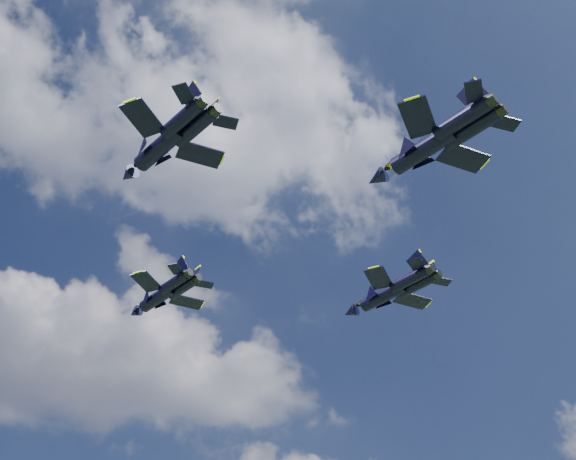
{
  "coord_description": "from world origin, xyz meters",
  "views": [
    {
      "loc": [
        -1.5,
        -65.06,
        3.12
      ],
      "look_at": [
        7.2,
        -0.89,
        56.41
      ],
      "focal_mm": 45.0,
      "sensor_mm": 36.0,
      "label": 1
    }
  ],
  "objects_px": {
    "jet_lead": "(156,299)",
    "jet_right": "(381,297)",
    "jet_left": "(157,149)",
    "jet_slot": "(419,152)"
  },
  "relations": [
    {
      "from": "jet_lead",
      "to": "jet_right",
      "type": "distance_m",
      "value": 29.61
    },
    {
      "from": "jet_lead",
      "to": "jet_right",
      "type": "xyz_separation_m",
      "value": [
        29.34,
        -4.0,
        0.27
      ]
    },
    {
      "from": "jet_left",
      "to": "jet_right",
      "type": "height_order",
      "value": "jet_right"
    },
    {
      "from": "jet_left",
      "to": "jet_right",
      "type": "relative_size",
      "value": 0.97
    },
    {
      "from": "jet_right",
      "to": "jet_lead",
      "type": "bearing_deg",
      "value": 134.26
    },
    {
      "from": "jet_lead",
      "to": "jet_left",
      "type": "bearing_deg",
      "value": -126.46
    },
    {
      "from": "jet_right",
      "to": "jet_slot",
      "type": "height_order",
      "value": "jet_slot"
    },
    {
      "from": "jet_lead",
      "to": "jet_left",
      "type": "relative_size",
      "value": 0.93
    },
    {
      "from": "jet_slot",
      "to": "jet_lead",
      "type": "bearing_deg",
      "value": 94.38
    },
    {
      "from": "jet_left",
      "to": "jet_slot",
      "type": "distance_m",
      "value": 26.84
    }
  ]
}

